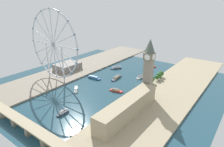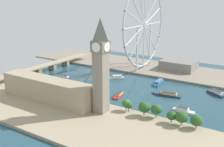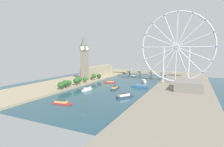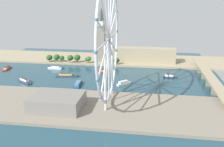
% 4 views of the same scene
% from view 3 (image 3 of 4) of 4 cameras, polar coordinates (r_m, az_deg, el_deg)
% --- Properties ---
extents(ground_plane, '(383.18, 383.18, 0.00)m').
position_cam_3_polar(ground_plane, '(329.34, 2.79, -3.90)').
color(ground_plane, '#234756').
extents(riverbank_left, '(90.00, 520.00, 3.00)m').
position_cam_3_polar(riverbank_left, '(381.84, -12.18, -2.31)').
color(riverbank_left, tan).
rests_on(riverbank_left, ground_plane).
extents(riverbank_right, '(90.00, 520.00, 3.00)m').
position_cam_3_polar(riverbank_right, '(305.75, 21.67, -4.96)').
color(riverbank_right, gray).
rests_on(riverbank_right, ground_plane).
extents(clock_tower, '(14.99, 14.99, 92.91)m').
position_cam_3_polar(clock_tower, '(367.38, -8.91, 5.20)').
color(clock_tower, gray).
rests_on(clock_tower, riverbank_left).
extents(parliament_block, '(22.00, 119.70, 25.05)m').
position_cam_3_polar(parliament_block, '(430.95, -4.51, 0.76)').
color(parliament_block, tan).
rests_on(parliament_block, riverbank_left).
extents(tree_row_embankment, '(13.76, 130.04, 14.08)m').
position_cam_3_polar(tree_row_embankment, '(328.32, -10.62, -2.10)').
color(tree_row_embankment, '#513823').
rests_on(tree_row_embankment, riverbank_left).
extents(ferris_wheel, '(131.56, 3.20, 133.11)m').
position_cam_3_polar(ferris_wheel, '(347.13, 20.13, 7.96)').
color(ferris_wheel, silver).
rests_on(ferris_wheel, riverbank_right).
extents(riverside_hall, '(39.88, 51.54, 14.24)m').
position_cam_3_polar(riverside_hall, '(300.74, 23.59, -3.57)').
color(riverside_hall, gray).
rests_on(riverside_hall, riverbank_right).
extents(river_bridge, '(195.18, 13.69, 11.43)m').
position_cam_3_polar(river_bridge, '(487.71, 10.41, 0.56)').
color(river_bridge, tan).
rests_on(river_bridge, ground_plane).
extents(tour_boat_0, '(5.09, 21.94, 5.91)m').
position_cam_3_polar(tour_boat_0, '(443.59, 7.10, -0.79)').
color(tour_boat_0, '#2D384C').
rests_on(tour_boat_0, ground_plane).
extents(tour_boat_1, '(32.32, 9.01, 5.14)m').
position_cam_3_polar(tour_boat_1, '(313.11, 9.13, -4.14)').
color(tour_boat_1, '#235684').
rests_on(tour_boat_1, ground_plane).
extents(tour_boat_2, '(11.73, 37.53, 5.20)m').
position_cam_3_polar(tour_boat_2, '(299.76, 1.07, -4.57)').
color(tour_boat_2, '#2D384C').
rests_on(tour_boat_2, ground_plane).
extents(tour_boat_3, '(6.07, 25.81, 6.17)m').
position_cam_3_polar(tour_boat_3, '(289.36, -8.11, -4.99)').
color(tour_boat_3, white).
rests_on(tour_boat_3, ground_plane).
extents(tour_boat_4, '(19.22, 26.64, 6.17)m').
position_cam_3_polar(tour_boat_4, '(243.75, 4.13, -7.19)').
color(tour_boat_4, '#2D384C').
rests_on(tour_boat_4, ground_plane).
extents(tour_boat_5, '(26.63, 10.24, 4.87)m').
position_cam_3_polar(tour_boat_5, '(356.29, -0.69, -2.74)').
color(tour_boat_5, '#B22D28').
rests_on(tour_boat_5, ground_plane).
extents(tour_boat_6, '(19.77, 20.62, 5.74)m').
position_cam_3_polar(tour_boat_6, '(372.99, 9.97, -2.34)').
color(tour_boat_6, beige).
rests_on(tour_boat_6, ground_plane).
extents(tour_boat_7, '(27.31, 9.34, 4.77)m').
position_cam_3_polar(tour_boat_7, '(221.95, -15.91, -9.03)').
color(tour_boat_7, '#B22D28').
rests_on(tour_boat_7, ground_plane).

